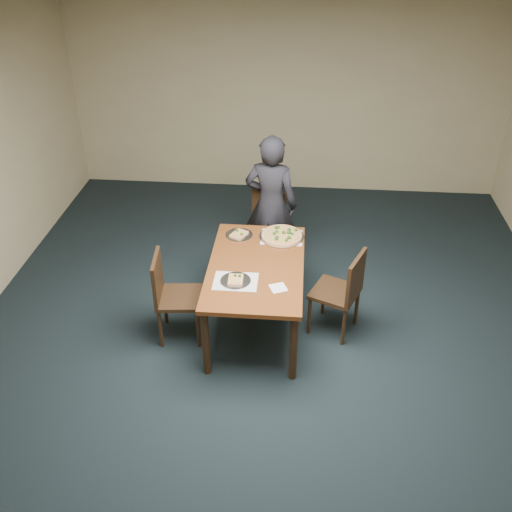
# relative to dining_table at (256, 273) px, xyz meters

# --- Properties ---
(ground) EXTENTS (8.00, 8.00, 0.00)m
(ground) POSITION_rel_dining_table_xyz_m (0.15, -0.73, -0.66)
(ground) COLOR black
(ground) RESTS_ON ground
(room_shell) EXTENTS (8.00, 8.00, 8.00)m
(room_shell) POSITION_rel_dining_table_xyz_m (0.15, -0.73, 1.08)
(room_shell) COLOR tan
(room_shell) RESTS_ON ground
(dining_table) EXTENTS (0.90, 1.50, 0.75)m
(dining_table) POSITION_rel_dining_table_xyz_m (0.00, 0.00, 0.00)
(dining_table) COLOR #562A11
(dining_table) RESTS_ON ground
(chair_far) EXTENTS (0.55, 0.55, 0.91)m
(chair_far) POSITION_rel_dining_table_xyz_m (-0.01, 1.18, -0.14)
(chair_far) COLOR black
(chair_far) RESTS_ON ground
(chair_left) EXTENTS (0.46, 0.46, 0.91)m
(chair_left) POSITION_rel_dining_table_xyz_m (-0.80, -0.19, -0.14)
(chair_left) COLOR black
(chair_left) RESTS_ON ground
(chair_right) EXTENTS (0.55, 0.55, 0.91)m
(chair_right) POSITION_rel_dining_table_xyz_m (0.84, 0.00, -0.14)
(chair_right) COLOR black
(chair_right) RESTS_ON ground
(diner) EXTENTS (0.65, 0.48, 1.61)m
(diner) POSITION_rel_dining_table_xyz_m (0.07, 1.12, 0.15)
(diner) COLOR black
(diner) RESTS_ON ground
(placemat_main) EXTENTS (0.42, 0.32, 0.00)m
(placemat_main) POSITION_rel_dining_table_xyz_m (0.22, 0.53, 0.09)
(placemat_main) COLOR white
(placemat_main) RESTS_ON dining_table
(placemat_near) EXTENTS (0.40, 0.30, 0.00)m
(placemat_near) POSITION_rel_dining_table_xyz_m (-0.16, -0.29, 0.09)
(placemat_near) COLOR white
(placemat_near) RESTS_ON dining_table
(pizza_pan) EXTENTS (0.46, 0.46, 0.07)m
(pizza_pan) POSITION_rel_dining_table_xyz_m (0.22, 0.53, 0.12)
(pizza_pan) COLOR silver
(pizza_pan) RESTS_ON dining_table
(slice_plate_near) EXTENTS (0.28, 0.28, 0.05)m
(slice_plate_near) POSITION_rel_dining_table_xyz_m (-0.16, -0.28, 0.11)
(slice_plate_near) COLOR silver
(slice_plate_near) RESTS_ON dining_table
(slice_plate_far) EXTENTS (0.28, 0.28, 0.06)m
(slice_plate_far) POSITION_rel_dining_table_xyz_m (-0.22, 0.53, 0.10)
(slice_plate_far) COLOR silver
(slice_plate_far) RESTS_ON dining_table
(napkin) EXTENTS (0.18, 0.18, 0.01)m
(napkin) POSITION_rel_dining_table_xyz_m (0.23, -0.36, 0.09)
(napkin) COLOR white
(napkin) RESTS_ON dining_table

